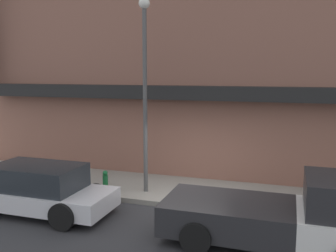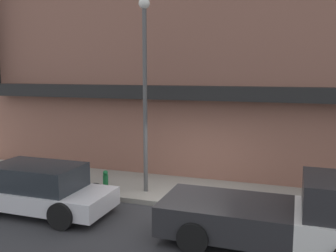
% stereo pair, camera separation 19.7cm
% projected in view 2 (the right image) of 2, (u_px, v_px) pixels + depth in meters
% --- Properties ---
extents(ground_plane, '(80.00, 80.00, 0.00)m').
position_uv_depth(ground_plane, '(182.00, 210.00, 11.30)').
color(ground_plane, '#2D2D30').
extents(sidewalk, '(36.00, 2.94, 0.16)m').
position_uv_depth(sidewalk, '(195.00, 193.00, 12.66)').
color(sidewalk, gray).
rests_on(sidewalk, ground).
extents(building, '(19.80, 3.80, 8.64)m').
position_uv_depth(building, '(215.00, 71.00, 14.84)').
color(building, brown).
rests_on(building, ground).
extents(pickup_truck, '(5.28, 2.25, 1.78)m').
position_uv_depth(pickup_truck, '(288.00, 216.00, 8.76)').
color(pickup_truck, white).
rests_on(pickup_truck, ground).
extents(parked_car, '(4.52, 1.98, 1.44)m').
position_uv_depth(parked_car, '(38.00, 189.00, 11.06)').
color(parked_car, silver).
rests_on(parked_car, ground).
extents(fire_hydrant, '(0.18, 0.18, 0.64)m').
position_uv_depth(fire_hydrant, '(106.00, 180.00, 12.80)').
color(fire_hydrant, '#196633').
rests_on(fire_hydrant, sidewalk).
extents(street_lamp, '(0.36, 0.36, 6.28)m').
position_uv_depth(street_lamp, '(145.00, 75.00, 12.03)').
color(street_lamp, '#4C4C4C').
rests_on(street_lamp, sidewalk).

